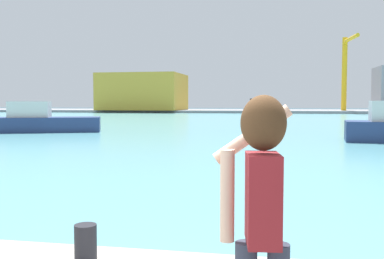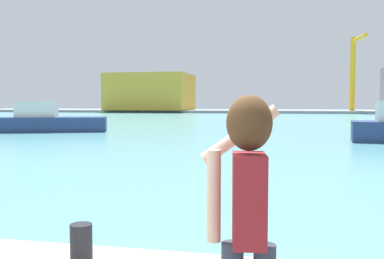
{
  "view_description": "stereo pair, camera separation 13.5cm",
  "coord_description": "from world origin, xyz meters",
  "views": [
    {
      "loc": [
        1.23,
        -2.82,
        2.19
      ],
      "look_at": [
        -0.19,
        4.58,
        1.72
      ],
      "focal_mm": 41.44,
      "sensor_mm": 36.0,
      "label": 1
    },
    {
      "loc": [
        1.36,
        -2.79,
        2.19
      ],
      "look_at": [
        -0.19,
        4.58,
        1.72
      ],
      "focal_mm": 41.44,
      "sensor_mm": 36.0,
      "label": 2
    }
  ],
  "objects": [
    {
      "name": "ground_plane",
      "position": [
        0.0,
        50.0,
        0.0
      ],
      "size": [
        220.0,
        220.0,
        0.0
      ],
      "primitive_type": "plane",
      "color": "#334751"
    },
    {
      "name": "warehouse_left",
      "position": [
        -26.7,
        87.86,
        4.29
      ],
      "size": [
        16.63,
        13.98,
        7.57
      ],
      "primitive_type": "cube",
      "color": "gold",
      "rests_on": "far_shore_dock"
    },
    {
      "name": "port_crane",
      "position": [
        14.25,
        87.61,
        9.09
      ],
      "size": [
        1.76,
        9.14,
        14.27
      ],
      "color": "yellow",
      "rests_on": "far_shore_dock"
    },
    {
      "name": "harbor_water",
      "position": [
        0.0,
        52.0,
        0.01
      ],
      "size": [
        140.0,
        100.0,
        0.02
      ],
      "primitive_type": "cube",
      "color": "#599EA8",
      "rests_on": "ground_plane"
    },
    {
      "name": "boat_moored",
      "position": [
        -15.54,
        26.53,
        0.8
      ],
      "size": [
        8.3,
        5.18,
        2.21
      ],
      "rotation": [
        0.0,
        0.0,
        0.36
      ],
      "color": "navy",
      "rests_on": "harbor_water"
    },
    {
      "name": "far_shore_dock",
      "position": [
        0.0,
        92.0,
        0.25
      ],
      "size": [
        140.0,
        20.0,
        0.51
      ],
      "primitive_type": "cube",
      "color": "gray",
      "rests_on": "ground_plane"
    },
    {
      "name": "harbor_bollard",
      "position": [
        -0.75,
        1.5,
        0.69
      ],
      "size": [
        0.24,
        0.24,
        0.4
      ],
      "primitive_type": "cylinder",
      "color": "black",
      "rests_on": "quay_promenade"
    },
    {
      "name": "person_photographer",
      "position": [
        1.14,
        -0.08,
        1.56
      ],
      "size": [
        0.53,
        0.55,
        1.74
      ],
      "rotation": [
        0.0,
        0.0,
        1.71
      ],
      "color": "#2D3342",
      "rests_on": "quay_promenade"
    }
  ]
}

